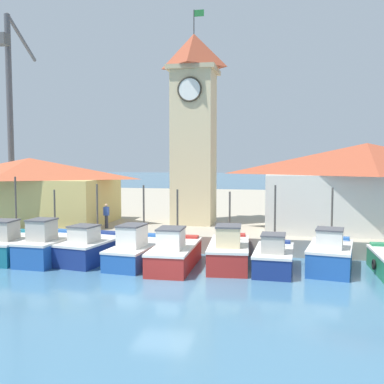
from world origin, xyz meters
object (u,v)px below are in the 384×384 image
Objects in this scene: fishing_boat_far_left at (11,245)px; fishing_boat_mid_left at (138,250)px; clock_tower at (194,124)px; warehouse_right at (366,187)px; dock_worker_near_tower at (106,215)px; fishing_boat_left_outer at (50,246)px; fishing_boat_right_inner at (274,257)px; fishing_boat_center at (175,253)px; fishing_boat_mid_right at (229,251)px; port_crane_near at (11,132)px; warehouse_left at (30,189)px; fishing_boat_left_inner at (92,248)px; fishing_boat_right_outer at (330,255)px.

fishing_boat_mid_left is at bearing 3.55° from fishing_boat_far_left.
fishing_boat_mid_left is 0.36× the size of clock_tower.
clock_tower is at bearing 45.10° from fishing_boat_far_left.
warehouse_right reaches higher than fishing_boat_far_left.
dock_worker_near_tower is at bearing 57.26° from fishing_boat_far_left.
fishing_boat_left_outer is at bearing -157.64° from warehouse_right.
fishing_boat_mid_left is 7.15m from fishing_boat_right_inner.
fishing_boat_center is (2.12, -0.53, 0.02)m from fishing_boat_mid_left.
fishing_boat_left_outer is at bearing -175.19° from fishing_boat_mid_right.
fishing_boat_far_left is 12.15m from fishing_boat_mid_right.
warehouse_right is (7.78, 6.39, 3.08)m from fishing_boat_mid_right.
clock_tower is 0.82× the size of port_crane_near.
warehouse_left reaches higher than fishing_boat_mid_right.
clock_tower is at bearing 54.32° from fishing_boat_left_outer.
fishing_boat_left_inner reaches higher than fishing_boat_right_outer.
fishing_boat_mid_left reaches higher than fishing_boat_right_outer.
warehouse_left is at bearing 163.11° from fishing_boat_right_outer.
warehouse_right is (10.49, 7.22, 3.12)m from fishing_boat_center.
fishing_boat_center is 7.87m from fishing_boat_right_outer.
fishing_boat_right_inner is 0.36× the size of warehouse_left.
clock_tower reaches higher than fishing_boat_left_outer.
fishing_boat_left_outer is at bearing -51.86° from port_crane_near.
fishing_boat_right_inner is 0.34× the size of warehouse_right.
fishing_boat_center is 1.21× the size of fishing_boat_right_inner.
dock_worker_near_tower is at bearing 127.78° from fishing_boat_mid_left.
fishing_boat_left_inner is 0.86× the size of fishing_boat_mid_left.
fishing_boat_mid_left is 4.84m from fishing_boat_mid_right.
warehouse_right is at bearing 51.38° from fishing_boat_right_inner.
fishing_boat_left_outer is at bearing -101.26° from dock_worker_near_tower.
clock_tower is at bearing 113.38° from fishing_boat_mid_right.
warehouse_left is at bearing -172.02° from clock_tower.
warehouse_left is at bearing 157.39° from fishing_boat_mid_right.
fishing_boat_right_outer is at bearing -16.89° from warehouse_left.
clock_tower is 1.24× the size of warehouse_left.
fishing_boat_mid_left reaches higher than fishing_boat_center.
fishing_boat_right_inner is at bearing 1.74° from fishing_boat_left_outer.
fishing_boat_far_left reaches higher than fishing_boat_left_outer.
fishing_boat_far_left is at bearing -176.94° from fishing_boat_right_outer.
clock_tower reaches higher than fishing_boat_mid_left.
port_crane_near is at bearing 133.63° from fishing_boat_left_inner.
fishing_boat_right_outer is at bearing 3.80° from fishing_boat_left_outer.
fishing_boat_center is 0.29× the size of port_crane_near.
fishing_boat_center is at bearing -0.44° from fishing_boat_far_left.
fishing_boat_mid_left is at bearing 6.03° from fishing_boat_left_outer.
dock_worker_near_tower is at bearing 103.30° from fishing_boat_left_inner.
fishing_boat_mid_right is 9.88m from dock_worker_near_tower.
port_crane_near is at bearing 140.66° from fishing_boat_center.
warehouse_right is (22.95, 0.07, 0.48)m from warehouse_left.
warehouse_right is (15.26, 6.74, 3.12)m from fishing_boat_left_inner.
fishing_boat_mid_left is at bearing -152.05° from warehouse_right.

